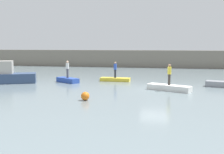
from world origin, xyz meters
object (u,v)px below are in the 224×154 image
at_px(motorboat, 5,75).
at_px(mooring_buoy, 85,96).
at_px(rowboat_yellow, 115,79).
at_px(person_blue_shirt, 115,69).
at_px(person_white_shirt, 67,68).
at_px(rowboat_blue, 68,80).
at_px(rowboat_white, 169,88).
at_px(rowboat_grey, 222,84).
at_px(person_yellow_shirt, 169,73).

relative_size(motorboat, mooring_buoy, 9.97).
distance_m(rowboat_yellow, mooring_buoy, 10.40).
distance_m(person_blue_shirt, person_white_shirt, 5.05).
distance_m(rowboat_yellow, person_white_shirt, 5.21).
bearing_deg(rowboat_blue, mooring_buoy, -30.03).
bearing_deg(rowboat_blue, rowboat_white, 15.57).
relative_size(motorboat, rowboat_yellow, 1.90).
bearing_deg(mooring_buoy, motorboat, 147.11).
distance_m(motorboat, person_blue_shirt, 11.31).
bearing_deg(rowboat_grey, rowboat_blue, -164.92).
bearing_deg(motorboat, person_blue_shirt, 18.86).
bearing_deg(rowboat_blue, rowboat_grey, 31.58).
height_order(person_yellow_shirt, person_white_shirt, person_yellow_shirt).
height_order(person_blue_shirt, mooring_buoy, person_blue_shirt).
bearing_deg(person_yellow_shirt, rowboat_blue, 163.06).
xyz_separation_m(rowboat_blue, person_yellow_shirt, (10.28, -3.13, 1.24)).
bearing_deg(person_blue_shirt, rowboat_blue, -157.90).
height_order(person_blue_shirt, person_white_shirt, person_white_shirt).
xyz_separation_m(rowboat_yellow, person_yellow_shirt, (5.60, -5.03, 1.30)).
height_order(rowboat_yellow, person_white_shirt, person_white_shirt).
height_order(rowboat_blue, person_blue_shirt, person_blue_shirt).
height_order(rowboat_white, rowboat_grey, rowboat_grey).
distance_m(person_blue_shirt, person_yellow_shirt, 7.53).
xyz_separation_m(motorboat, rowboat_grey, (21.14, 1.51, -0.53)).
height_order(rowboat_blue, person_yellow_shirt, person_yellow_shirt).
distance_m(motorboat, rowboat_white, 16.36).
xyz_separation_m(rowboat_blue, person_blue_shirt, (4.68, 1.90, 1.08)).
distance_m(motorboat, person_white_shirt, 6.30).
height_order(rowboat_white, person_white_shirt, person_white_shirt).
relative_size(rowboat_grey, person_yellow_shirt, 1.60).
bearing_deg(person_white_shirt, rowboat_white, -16.94).
bearing_deg(rowboat_grey, rowboat_yellow, -175.60).
height_order(rowboat_yellow, person_yellow_shirt, person_yellow_shirt).
bearing_deg(rowboat_yellow, motorboat, -159.63).
distance_m(motorboat, rowboat_yellow, 11.32).
distance_m(rowboat_blue, person_blue_shirt, 5.16).
height_order(rowboat_blue, rowboat_yellow, rowboat_blue).
relative_size(rowboat_yellow, person_yellow_shirt, 1.77).
bearing_deg(mooring_buoy, rowboat_yellow, 88.54).
height_order(rowboat_yellow, rowboat_grey, rowboat_grey).
bearing_deg(rowboat_white, mooring_buoy, -113.08).
xyz_separation_m(motorboat, rowboat_blue, (6.01, 1.75, -0.55)).
height_order(rowboat_blue, person_white_shirt, person_white_shirt).
bearing_deg(mooring_buoy, rowboat_blue, 117.45).
bearing_deg(rowboat_blue, person_yellow_shirt, 15.57).
bearing_deg(person_white_shirt, mooring_buoy, -62.55).
distance_m(person_white_shirt, mooring_buoy, 9.65).
height_order(rowboat_yellow, mooring_buoy, mooring_buoy).
relative_size(motorboat, person_white_shirt, 3.40).
relative_size(rowboat_blue, person_blue_shirt, 1.58).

